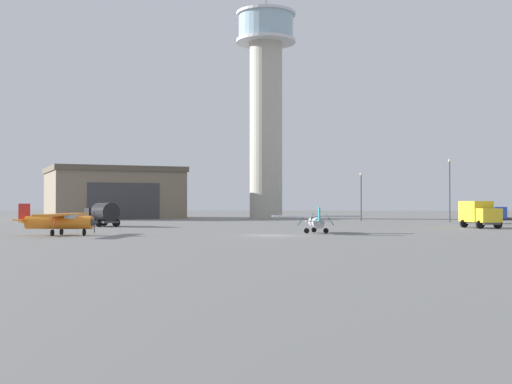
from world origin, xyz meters
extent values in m
plane|color=slate|center=(0.00, 0.00, 0.00)|extent=(400.00, 400.00, 0.00)
cylinder|color=#B2AD9E|center=(-4.33, 67.43, 17.26)|extent=(6.38, 6.38, 34.51)
cylinder|color=silver|center=(-4.33, 67.43, 34.81)|extent=(11.68, 11.68, 0.60)
cylinder|color=#99B7C6|center=(-4.33, 67.43, 37.52)|extent=(10.75, 10.75, 4.82)
cylinder|color=silver|center=(-4.33, 67.43, 40.19)|extent=(11.68, 11.68, 0.50)
cylinder|color=#38383D|center=(-4.33, 67.43, 42.44)|extent=(0.16, 0.16, 4.00)
cube|color=#7A6B56|center=(-34.53, 66.19, 4.46)|extent=(30.91, 29.50, 8.91)
cube|color=brown|center=(-34.53, 66.19, 9.41)|extent=(31.72, 30.31, 1.00)
cube|color=#38383A|center=(-29.71, 56.95, 3.34)|extent=(11.81, 6.26, 6.68)
cylinder|color=#B7BABF|center=(4.18, 4.69, 1.07)|extent=(1.52, 5.52, 1.08)
cone|color=#38383D|center=(3.94, 7.62, 1.07)|extent=(0.82, 0.85, 0.76)
cube|color=#38383D|center=(3.94, 7.62, 1.07)|extent=(0.09, 0.06, 1.66)
cube|color=#B7BABF|center=(4.16, 4.95, 1.70)|extent=(8.82, 2.01, 0.17)
cylinder|color=teal|center=(5.55, 5.07, 1.34)|extent=(0.86, 0.14, 1.19)
cylinder|color=teal|center=(2.77, 4.84, 1.34)|extent=(0.86, 0.14, 1.19)
cube|color=#99B7C6|center=(4.10, 5.74, 1.36)|extent=(0.94, 1.03, 0.61)
cone|color=#B7BABF|center=(4.42, 1.76, 1.15)|extent=(0.91, 1.29, 0.81)
cube|color=teal|center=(4.42, 1.76, 1.85)|extent=(0.18, 0.97, 1.49)
cube|color=#B7BABF|center=(4.42, 1.76, 1.28)|extent=(2.68, 1.00, 0.09)
cylinder|color=black|center=(4.01, 6.78, 0.26)|extent=(0.53, 0.19, 0.52)
cylinder|color=black|center=(5.15, 4.60, 0.26)|extent=(0.53, 0.19, 0.52)
cylinder|color=black|center=(3.24, 4.44, 0.26)|extent=(0.53, 0.19, 0.52)
cylinder|color=orange|center=(-19.63, -1.51, 1.21)|extent=(6.22, 1.31, 1.23)
cone|color=#38383D|center=(-16.29, -1.55, 1.21)|extent=(0.91, 0.87, 0.86)
cube|color=#38383D|center=(-16.29, -1.55, 1.21)|extent=(0.06, 0.10, 1.89)
cube|color=orange|center=(-19.33, -1.51, 1.93)|extent=(1.61, 9.96, 0.20)
cylinder|color=red|center=(-19.35, -3.10, 1.52)|extent=(0.09, 0.98, 1.35)
cylinder|color=red|center=(-19.31, 0.08, 1.52)|extent=(0.09, 0.98, 1.35)
cube|color=#99B7C6|center=(-18.43, -1.52, 1.55)|extent=(1.11, 1.00, 0.70)
cone|color=orange|center=(-22.97, -1.47, 1.31)|extent=(1.40, 0.94, 0.92)
cube|color=red|center=(-22.97, -1.47, 2.11)|extent=(1.10, 0.13, 1.69)
cube|color=orange|center=(-22.97, -1.47, 1.46)|extent=(0.93, 2.99, 0.10)
cylinder|color=black|center=(-17.24, -1.54, 0.30)|extent=(0.17, 0.60, 0.60)
cylinder|color=black|center=(-19.84, -2.60, 0.30)|extent=(0.17, 0.60, 0.60)
cylinder|color=black|center=(-19.81, -0.41, 0.30)|extent=(0.17, 0.60, 0.60)
cube|color=#38383D|center=(-22.80, 21.69, 0.62)|extent=(5.43, 6.08, 0.24)
cube|color=black|center=(-24.19, 23.43, 1.54)|extent=(3.04, 2.92, 1.61)
cube|color=#99B7C6|center=(-24.69, 24.06, 1.87)|extent=(1.71, 1.40, 0.80)
cylinder|color=black|center=(-22.16, 20.90, 1.89)|extent=(4.39, 4.68, 2.30)
cylinder|color=black|center=(-25.03, 22.68, 0.50)|extent=(0.95, 0.84, 1.00)
cylinder|color=black|center=(-23.27, 24.09, 0.50)|extent=(0.95, 0.84, 1.00)
cylinder|color=black|center=(-22.52, 19.54, 0.50)|extent=(0.95, 0.84, 1.00)
cylinder|color=black|center=(-20.76, 20.95, 0.50)|extent=(0.95, 0.84, 1.00)
cube|color=#2847A8|center=(31.44, 36.77, 1.59)|extent=(2.10, 2.62, 1.70)
cube|color=#99B7C6|center=(30.65, 36.91, 1.93)|extent=(0.42, 1.98, 0.85)
cylinder|color=black|center=(31.32, 35.72, 0.50)|extent=(0.44, 1.03, 1.00)
cylinder|color=black|center=(31.68, 37.80, 0.50)|extent=(0.44, 1.03, 1.00)
cube|color=#38383D|center=(24.05, 19.56, 0.62)|extent=(3.35, 6.27, 0.24)
cube|color=gold|center=(24.56, 17.47, 1.56)|extent=(2.81, 2.22, 1.64)
cube|color=#99B7C6|center=(24.75, 16.72, 1.89)|extent=(2.07, 0.58, 0.82)
cube|color=gold|center=(23.82, 20.52, 1.99)|extent=(3.36, 4.48, 2.50)
cylinder|color=black|center=(25.63, 17.80, 0.50)|extent=(1.04, 0.51, 1.00)
cylinder|color=black|center=(23.47, 17.26, 0.50)|extent=(1.04, 0.51, 1.00)
cylinder|color=black|center=(24.71, 21.57, 0.50)|extent=(1.04, 0.51, 1.00)
cylinder|color=black|center=(22.54, 21.03, 0.50)|extent=(1.04, 0.51, 1.00)
cylinder|color=#38383D|center=(25.57, 42.58, 4.68)|extent=(0.18, 0.18, 9.36)
sphere|color=#F9E5B2|center=(25.57, 42.58, 9.58)|extent=(0.44, 0.44, 0.44)
cylinder|color=#38383D|center=(12.46, 48.33, 3.77)|extent=(0.18, 0.18, 7.54)
sphere|color=#F9E5B2|center=(12.46, 48.33, 7.76)|extent=(0.44, 0.44, 0.44)
camera|label=1|loc=(2.87, -60.65, 3.01)|focal=46.01mm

